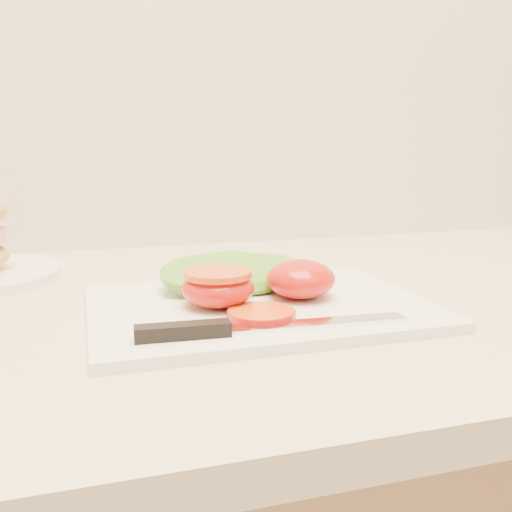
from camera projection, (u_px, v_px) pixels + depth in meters
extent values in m
cube|color=white|center=(259.00, 307.00, 0.56)|extent=(0.33, 0.24, 0.01)
ellipsoid|color=red|center=(301.00, 279.00, 0.58)|extent=(0.07, 0.07, 0.04)
ellipsoid|color=red|center=(218.00, 288.00, 0.55)|extent=(0.07, 0.07, 0.04)
cylinder|color=red|center=(218.00, 274.00, 0.54)|extent=(0.07, 0.07, 0.01)
cylinder|color=#DE5715|center=(261.00, 314.00, 0.51)|extent=(0.06, 0.06, 0.01)
ellipsoid|color=#57A52B|center=(229.00, 274.00, 0.62)|extent=(0.18, 0.14, 0.03)
ellipsoid|color=#57A52B|center=(263.00, 272.00, 0.64)|extent=(0.14, 0.12, 0.03)
cube|color=silver|center=(318.00, 323.00, 0.49)|extent=(0.16, 0.03, 0.00)
cube|color=black|center=(183.00, 331.00, 0.46)|extent=(0.08, 0.02, 0.01)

